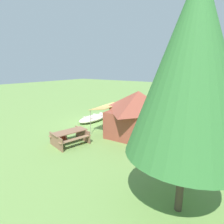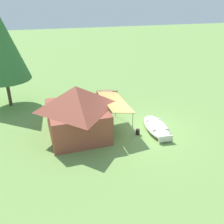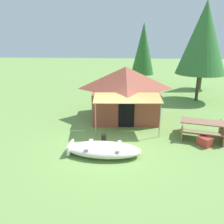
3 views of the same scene
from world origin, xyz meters
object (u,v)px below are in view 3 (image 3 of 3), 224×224
beached_rowboat (104,149)px  pine_tree_far_center (204,50)px  fuel_can (104,138)px  pine_tree_back_right (203,38)px  canvas_cabin_tent (125,92)px  picnic_table (202,127)px  cooler_box (205,142)px  pine_tree_back_left (143,49)px

beached_rowboat → pine_tree_far_center: (6.86, 11.86, 2.98)m
beached_rowboat → fuel_can: beached_rowboat is taller
pine_tree_back_right → pine_tree_far_center: pine_tree_back_right is taller
canvas_cabin_tent → picnic_table: (3.38, -2.36, -0.95)m
picnic_table → fuel_can: picnic_table is taller
beached_rowboat → pine_tree_far_center: 14.02m
cooler_box → pine_tree_far_center: bearing=75.1°
cooler_box → pine_tree_far_center: 11.58m
picnic_table → pine_tree_back_left: bearing=102.2°
canvas_cabin_tent → pine_tree_back_right: size_ratio=0.70×
pine_tree_back_left → pine_tree_far_center: (4.88, 0.25, -0.06)m
cooler_box → pine_tree_back_left: (-2.01, 10.55, 3.09)m
pine_tree_back_left → pine_tree_back_right: 5.08m
canvas_cabin_tent → pine_tree_far_center: pine_tree_far_center is taller
picnic_table → pine_tree_back_right: size_ratio=0.33×
beached_rowboat → pine_tree_back_right: pine_tree_back_right is taller
beached_rowboat → fuel_can: bearing=95.8°
fuel_can → cooler_box: bearing=-1.1°
fuel_can → canvas_cabin_tent: bearing=75.2°
fuel_can → picnic_table: bearing=9.9°
beached_rowboat → pine_tree_back_right: size_ratio=0.44×
canvas_cabin_tent → fuel_can: size_ratio=14.65×
fuel_can → pine_tree_back_right: (5.70, 7.00, 3.96)m
beached_rowboat → fuel_can: size_ratio=9.21×
cooler_box → fuel_can: size_ratio=1.65×
pine_tree_far_center → beached_rowboat: bearing=-120.0°
beached_rowboat → picnic_table: size_ratio=1.32×
cooler_box → pine_tree_back_left: bearing=100.8°
beached_rowboat → pine_tree_far_center: pine_tree_far_center is taller
canvas_cabin_tent → pine_tree_back_left: (1.28, 7.38, 1.84)m
canvas_cabin_tent → picnic_table: bearing=-34.9°
pine_tree_far_center → cooler_box: bearing=-104.9°
canvas_cabin_tent → fuel_can: (-0.82, -3.10, -1.28)m
pine_tree_far_center → fuel_can: bearing=-123.0°
beached_rowboat → pine_tree_back_left: 12.16m
picnic_table → cooler_box: size_ratio=4.21×
pine_tree_far_center → picnic_table: bearing=-105.5°
fuel_can → pine_tree_back_right: pine_tree_back_right is taller
fuel_can → pine_tree_far_center: size_ratio=0.06×
pine_tree_back_right → pine_tree_far_center: size_ratio=1.26×
pine_tree_back_right → fuel_can: bearing=-129.1°
canvas_cabin_tent → beached_rowboat: bearing=-99.4°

